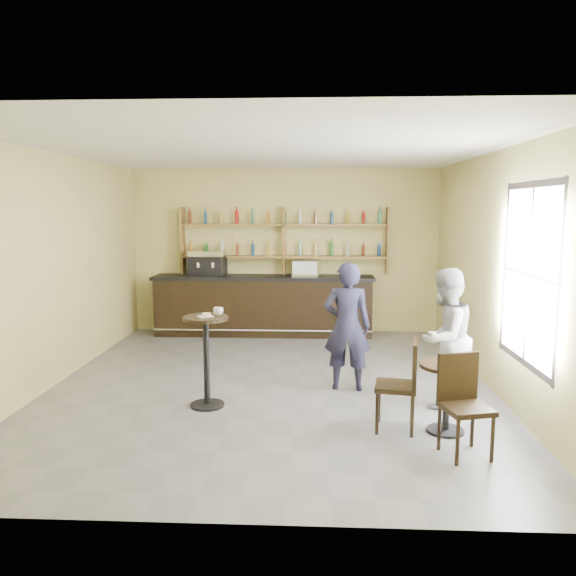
{
  "coord_description": "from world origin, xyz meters",
  "views": [
    {
      "loc": [
        0.6,
        -7.54,
        2.44
      ],
      "look_at": [
        0.2,
        0.8,
        1.25
      ],
      "focal_mm": 35.0,
      "sensor_mm": 36.0,
      "label": 1
    }
  ],
  "objects_px": {
    "espresso_machine": "(208,263)",
    "man_main": "(347,326)",
    "pedestal_table": "(206,362)",
    "chair_west": "(396,385)",
    "pastry_case": "(305,268)",
    "cafe_table": "(447,398)",
    "patron_second": "(445,338)",
    "chair_south": "(466,407)",
    "bar_counter": "(264,305)"
  },
  "relations": [
    {
      "from": "chair_west",
      "to": "pastry_case",
      "type": "bearing_deg",
      "value": -157.37
    },
    {
      "from": "espresso_machine",
      "to": "patron_second",
      "type": "relative_size",
      "value": 0.39
    },
    {
      "from": "man_main",
      "to": "patron_second",
      "type": "bearing_deg",
      "value": 157.54
    },
    {
      "from": "man_main",
      "to": "cafe_table",
      "type": "relative_size",
      "value": 2.25
    },
    {
      "from": "espresso_machine",
      "to": "patron_second",
      "type": "height_order",
      "value": "patron_second"
    },
    {
      "from": "espresso_machine",
      "to": "man_main",
      "type": "bearing_deg",
      "value": -45.27
    },
    {
      "from": "espresso_machine",
      "to": "pedestal_table",
      "type": "bearing_deg",
      "value": -72.24
    },
    {
      "from": "pedestal_table",
      "to": "patron_second",
      "type": "height_order",
      "value": "patron_second"
    },
    {
      "from": "pedestal_table",
      "to": "chair_west",
      "type": "distance_m",
      "value": 2.31
    },
    {
      "from": "espresso_machine",
      "to": "chair_west",
      "type": "distance_m",
      "value": 5.61
    },
    {
      "from": "pedestal_table",
      "to": "patron_second",
      "type": "distance_m",
      "value": 2.94
    },
    {
      "from": "espresso_machine",
      "to": "pedestal_table",
      "type": "height_order",
      "value": "espresso_machine"
    },
    {
      "from": "chair_south",
      "to": "cafe_table",
      "type": "bearing_deg",
      "value": 79.96
    },
    {
      "from": "man_main",
      "to": "patron_second",
      "type": "relative_size",
      "value": 1.01
    },
    {
      "from": "bar_counter",
      "to": "chair_south",
      "type": "relative_size",
      "value": 4.23
    },
    {
      "from": "pastry_case",
      "to": "pedestal_table",
      "type": "distance_m",
      "value": 4.27
    },
    {
      "from": "man_main",
      "to": "chair_west",
      "type": "bearing_deg",
      "value": 112.98
    },
    {
      "from": "chair_south",
      "to": "patron_second",
      "type": "bearing_deg",
      "value": 71.27
    },
    {
      "from": "pastry_case",
      "to": "cafe_table",
      "type": "bearing_deg",
      "value": -74.5
    },
    {
      "from": "pastry_case",
      "to": "man_main",
      "type": "xyz_separation_m",
      "value": [
        0.63,
        -3.28,
        -0.43
      ]
    },
    {
      "from": "bar_counter",
      "to": "man_main",
      "type": "bearing_deg",
      "value": -66.44
    },
    {
      "from": "pedestal_table",
      "to": "patron_second",
      "type": "xyz_separation_m",
      "value": [
        2.92,
        0.17,
        0.29
      ]
    },
    {
      "from": "chair_south",
      "to": "patron_second",
      "type": "xyz_separation_m",
      "value": [
        0.1,
        1.45,
        0.36
      ]
    },
    {
      "from": "espresso_machine",
      "to": "pedestal_table",
      "type": "xyz_separation_m",
      "value": [
        0.75,
        -4.05,
        -0.82
      ]
    },
    {
      "from": "cafe_table",
      "to": "chair_west",
      "type": "bearing_deg",
      "value": 174.81
    },
    {
      "from": "patron_second",
      "to": "bar_counter",
      "type": "bearing_deg",
      "value": -103.08
    },
    {
      "from": "bar_counter",
      "to": "man_main",
      "type": "height_order",
      "value": "man_main"
    },
    {
      "from": "pastry_case",
      "to": "cafe_table",
      "type": "height_order",
      "value": "pastry_case"
    },
    {
      "from": "patron_second",
      "to": "cafe_table",
      "type": "bearing_deg",
      "value": 33.15
    },
    {
      "from": "bar_counter",
      "to": "espresso_machine",
      "type": "bearing_deg",
      "value": 180.0
    },
    {
      "from": "cafe_table",
      "to": "chair_south",
      "type": "height_order",
      "value": "chair_south"
    },
    {
      "from": "man_main",
      "to": "cafe_table",
      "type": "distance_m",
      "value": 1.83
    },
    {
      "from": "man_main",
      "to": "bar_counter",
      "type": "bearing_deg",
      "value": -61.75
    },
    {
      "from": "pastry_case",
      "to": "chair_south",
      "type": "height_order",
      "value": "pastry_case"
    },
    {
      "from": "bar_counter",
      "to": "cafe_table",
      "type": "relative_size",
      "value": 5.49
    },
    {
      "from": "espresso_machine",
      "to": "patron_second",
      "type": "distance_m",
      "value": 5.36
    },
    {
      "from": "man_main",
      "to": "cafe_table",
      "type": "xyz_separation_m",
      "value": [
        1.01,
        -1.44,
        -0.48
      ]
    },
    {
      "from": "pedestal_table",
      "to": "cafe_table",
      "type": "height_order",
      "value": "pedestal_table"
    },
    {
      "from": "chair_south",
      "to": "bar_counter",
      "type": "bearing_deg",
      "value": 100.28
    },
    {
      "from": "patron_second",
      "to": "pastry_case",
      "type": "bearing_deg",
      "value": -112.07
    },
    {
      "from": "cafe_table",
      "to": "chair_south",
      "type": "relative_size",
      "value": 0.77
    },
    {
      "from": "espresso_machine",
      "to": "man_main",
      "type": "relative_size",
      "value": 0.38
    },
    {
      "from": "espresso_machine",
      "to": "chair_west",
      "type": "height_order",
      "value": "espresso_machine"
    },
    {
      "from": "pedestal_table",
      "to": "chair_west",
      "type": "bearing_deg",
      "value": -15.69
    },
    {
      "from": "pastry_case",
      "to": "chair_west",
      "type": "bearing_deg",
      "value": -80.52
    },
    {
      "from": "man_main",
      "to": "patron_second",
      "type": "distance_m",
      "value": 1.3
    },
    {
      "from": "man_main",
      "to": "chair_west",
      "type": "relative_size",
      "value": 1.71
    },
    {
      "from": "pastry_case",
      "to": "chair_south",
      "type": "relative_size",
      "value": 0.49
    },
    {
      "from": "man_main",
      "to": "patron_second",
      "type": "height_order",
      "value": "man_main"
    },
    {
      "from": "pedestal_table",
      "to": "man_main",
      "type": "relative_size",
      "value": 0.65
    }
  ]
}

